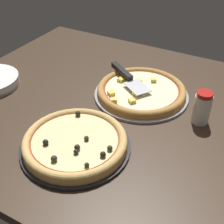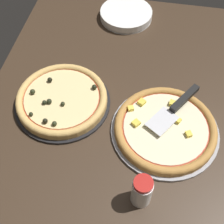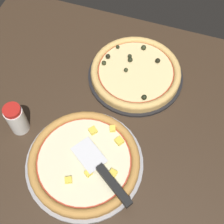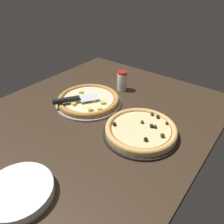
{
  "view_description": "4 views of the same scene",
  "coord_description": "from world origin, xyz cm",
  "px_view_note": "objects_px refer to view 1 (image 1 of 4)",
  "views": [
    {
      "loc": [
        -44.27,
        81.38,
        64.52
      ],
      "look_at": [
        -3.69,
        7.66,
        3.0
      ],
      "focal_mm": 50.0,
      "sensor_mm": 36.0,
      "label": 1
    },
    {
      "loc": [
        -62.68,
        -3.17,
        87.03
      ],
      "look_at": [
        -3.69,
        7.66,
        3.0
      ],
      "focal_mm": 50.0,
      "sensor_mm": 36.0,
      "label": 2
    },
    {
      "loc": [
        12.2,
        -39.67,
        88.96
      ],
      "look_at": [
        -3.69,
        7.66,
        3.0
      ],
      "focal_mm": 50.0,
      "sensor_mm": 36.0,
      "label": 3
    },
    {
      "loc": [
        65.6,
        61.67,
        61.67
      ],
      "look_at": [
        -3.69,
        7.66,
        3.0
      ],
      "focal_mm": 35.0,
      "sensor_mm": 36.0,
      "label": 4
    }
  ],
  "objects_px": {
    "pizza_back": "(75,142)",
    "parmesan_shaker": "(202,108)",
    "pizza_front": "(141,91)",
    "serving_spatula": "(125,74)"
  },
  "relations": [
    {
      "from": "pizza_back",
      "to": "serving_spatula",
      "type": "distance_m",
      "value": 0.4
    },
    {
      "from": "pizza_front",
      "to": "parmesan_shaker",
      "type": "height_order",
      "value": "parmesan_shaker"
    },
    {
      "from": "serving_spatula",
      "to": "pizza_front",
      "type": "bearing_deg",
      "value": 157.05
    },
    {
      "from": "parmesan_shaker",
      "to": "pizza_back",
      "type": "bearing_deg",
      "value": 47.01
    },
    {
      "from": "pizza_back",
      "to": "parmesan_shaker",
      "type": "height_order",
      "value": "parmesan_shaker"
    },
    {
      "from": "pizza_front",
      "to": "pizza_back",
      "type": "height_order",
      "value": "pizza_back"
    },
    {
      "from": "pizza_back",
      "to": "serving_spatula",
      "type": "xyz_separation_m",
      "value": [
        0.04,
        -0.4,
        0.02
      ]
    },
    {
      "from": "pizza_front",
      "to": "serving_spatula",
      "type": "relative_size",
      "value": 1.5
    },
    {
      "from": "serving_spatula",
      "to": "parmesan_shaker",
      "type": "relative_size",
      "value": 1.91
    },
    {
      "from": "pizza_back",
      "to": "parmesan_shaker",
      "type": "xyz_separation_m",
      "value": [
        -0.29,
        -0.31,
        0.03
      ]
    }
  ]
}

